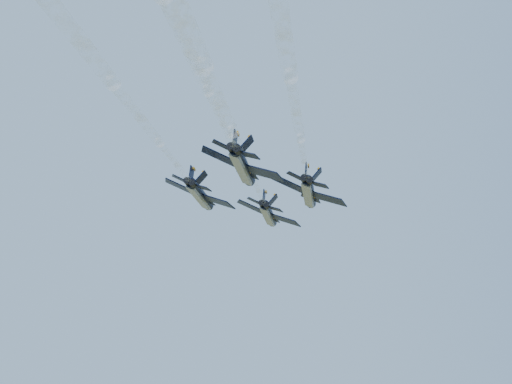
# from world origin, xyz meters

# --- Properties ---
(jet_lead) EXTENTS (11.24, 15.43, 5.10)m
(jet_lead) POSITION_xyz_m (4.88, 9.15, 94.14)
(jet_lead) COLOR black
(jet_left) EXTENTS (11.24, 15.43, 5.10)m
(jet_left) POSITION_xyz_m (-4.63, -3.74, 94.14)
(jet_left) COLOR black
(jet_right) EXTENTS (11.24, 15.43, 5.10)m
(jet_right) POSITION_xyz_m (12.01, -3.44, 94.14)
(jet_right) COLOR black
(jet_slot) EXTENTS (11.24, 15.43, 5.10)m
(jet_slot) POSITION_xyz_m (3.49, -16.46, 94.14)
(jet_slot) COLOR black
(smoke_trail_lead) EXTENTS (4.32, 59.80, 2.52)m
(smoke_trail_lead) POSITION_xyz_m (2.97, -36.51, 94.17)
(smoke_trail_lead) COLOR white
(smoke_trail_left) EXTENTS (4.32, 59.80, 2.52)m
(smoke_trail_left) POSITION_xyz_m (-6.55, -49.41, 94.17)
(smoke_trail_left) COLOR white
(smoke_trail_right) EXTENTS (4.32, 59.80, 2.52)m
(smoke_trail_right) POSITION_xyz_m (10.09, -49.11, 94.17)
(smoke_trail_right) COLOR white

